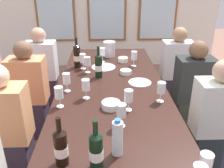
# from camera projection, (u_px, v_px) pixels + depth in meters

# --- Properties ---
(ground_plane) EXTENTS (12.00, 12.00, 0.00)m
(ground_plane) POSITION_uv_depth(u_px,v_px,m) (112.00, 151.00, 2.60)
(ground_plane) COLOR #8C5F50
(dining_table) EXTENTS (1.01, 2.54, 0.74)m
(dining_table) POSITION_uv_depth(u_px,v_px,m) (112.00, 94.00, 2.31)
(dining_table) COLOR #311A15
(dining_table) RESTS_ON ground
(white_plate_0) EXTENTS (0.27, 0.27, 0.01)m
(white_plate_0) POSITION_uv_depth(u_px,v_px,m) (104.00, 67.00, 2.77)
(white_plate_0) COLOR white
(white_plate_0) RESTS_ON dining_table
(white_plate_1) EXTENTS (0.22, 0.22, 0.01)m
(white_plate_1) POSITION_uv_depth(u_px,v_px,m) (140.00, 83.00, 2.39)
(white_plate_1) COLOR white
(white_plate_1) RESTS_ON dining_table
(metal_pitcher) EXTENTS (0.16, 0.16, 0.19)m
(metal_pitcher) POSITION_uv_depth(u_px,v_px,m) (110.00, 49.00, 3.11)
(metal_pitcher) COLOR silver
(metal_pitcher) RESTS_ON dining_table
(wine_bottle_0) EXTENTS (0.08, 0.08, 0.30)m
(wine_bottle_0) POSITION_uv_depth(u_px,v_px,m) (61.00, 147.00, 1.34)
(wine_bottle_0) COLOR black
(wine_bottle_0) RESTS_ON dining_table
(wine_bottle_1) EXTENTS (0.08, 0.08, 0.32)m
(wine_bottle_1) POSITION_uv_depth(u_px,v_px,m) (99.00, 66.00, 2.47)
(wine_bottle_1) COLOR black
(wine_bottle_1) RESTS_ON dining_table
(wine_bottle_2) EXTENTS (0.08, 0.08, 0.34)m
(wine_bottle_2) POSITION_uv_depth(u_px,v_px,m) (77.00, 56.00, 2.74)
(wine_bottle_2) COLOR black
(wine_bottle_2) RESTS_ON dining_table
(wine_bottle_3) EXTENTS (0.08, 0.08, 0.31)m
(wine_bottle_3) POSITION_uv_depth(u_px,v_px,m) (96.00, 151.00, 1.31)
(wine_bottle_3) COLOR black
(wine_bottle_3) RESTS_ON dining_table
(tasting_bowl_0) EXTENTS (0.12, 0.12, 0.05)m
(tasting_bowl_0) POSITION_uv_depth(u_px,v_px,m) (126.00, 72.00, 2.58)
(tasting_bowl_0) COLOR white
(tasting_bowl_0) RESTS_ON dining_table
(tasting_bowl_1) EXTENTS (0.12, 0.12, 0.05)m
(tasting_bowl_1) POSITION_uv_depth(u_px,v_px,m) (123.00, 60.00, 2.94)
(tasting_bowl_1) COLOR white
(tasting_bowl_1) RESTS_ON dining_table
(tasting_bowl_2) EXTENTS (0.12, 0.12, 0.05)m
(tasting_bowl_2) POSITION_uv_depth(u_px,v_px,m) (85.00, 62.00, 2.88)
(tasting_bowl_2) COLOR white
(tasting_bowl_2) RESTS_ON dining_table
(tasting_bowl_3) EXTENTS (0.15, 0.15, 0.05)m
(tasting_bowl_3) POSITION_uv_depth(u_px,v_px,m) (111.00, 105.00, 1.94)
(tasting_bowl_3) COLOR white
(tasting_bowl_3) RESTS_ON dining_table
(water_bottle) EXTENTS (0.06, 0.06, 0.24)m
(water_bottle) POSITION_uv_depth(u_px,v_px,m) (117.00, 138.00, 1.41)
(water_bottle) COLOR white
(water_bottle) RESTS_ON dining_table
(wine_glass_0) EXTENTS (0.07, 0.07, 0.17)m
(wine_glass_0) POSITION_uv_depth(u_px,v_px,m) (121.00, 111.00, 1.67)
(wine_glass_0) COLOR white
(wine_glass_0) RESTS_ON dining_table
(wine_glass_1) EXTENTS (0.07, 0.07, 0.17)m
(wine_glass_1) POSITION_uv_depth(u_px,v_px,m) (161.00, 88.00, 2.00)
(wine_glass_1) COLOR white
(wine_glass_1) RESTS_ON dining_table
(wine_glass_3) EXTENTS (0.07, 0.07, 0.17)m
(wine_glass_3) POSITION_uv_depth(u_px,v_px,m) (134.00, 56.00, 2.77)
(wine_glass_3) COLOR white
(wine_glass_3) RESTS_ON dining_table
(wine_glass_4) EXTENTS (0.07, 0.07, 0.17)m
(wine_glass_4) POSITION_uv_depth(u_px,v_px,m) (66.00, 79.00, 2.18)
(wine_glass_4) COLOR white
(wine_glass_4) RESTS_ON dining_table
(wine_glass_5) EXTENTS (0.07, 0.07, 0.17)m
(wine_glass_5) POSITION_uv_depth(u_px,v_px,m) (206.00, 163.00, 1.22)
(wine_glass_5) COLOR white
(wine_glass_5) RESTS_ON dining_table
(wine_glass_6) EXTENTS (0.07, 0.07, 0.17)m
(wine_glass_6) POSITION_uv_depth(u_px,v_px,m) (102.00, 52.00, 2.90)
(wine_glass_6) COLOR white
(wine_glass_6) RESTS_ON dining_table
(wine_glass_7) EXTENTS (0.07, 0.07, 0.17)m
(wine_glass_7) POSITION_uv_depth(u_px,v_px,m) (87.00, 62.00, 2.59)
(wine_glass_7) COLOR white
(wine_glass_7) RESTS_ON dining_table
(wine_glass_8) EXTENTS (0.07, 0.07, 0.17)m
(wine_glass_8) POSITION_uv_depth(u_px,v_px,m) (86.00, 86.00, 2.05)
(wine_glass_8) COLOR white
(wine_glass_8) RESTS_ON dining_table
(wine_glass_9) EXTENTS (0.07, 0.07, 0.17)m
(wine_glass_9) POSITION_uv_depth(u_px,v_px,m) (129.00, 97.00, 1.87)
(wine_glass_9) COLOR white
(wine_glass_9) RESTS_ON dining_table
(wine_glass_10) EXTENTS (0.07, 0.07, 0.17)m
(wine_glass_10) POSITION_uv_depth(u_px,v_px,m) (83.00, 59.00, 2.69)
(wine_glass_10) COLOR white
(wine_glass_10) RESTS_ON dining_table
(wine_glass_11) EXTENTS (0.07, 0.07, 0.17)m
(wine_glass_11) POSITION_uv_depth(u_px,v_px,m) (59.00, 94.00, 1.92)
(wine_glass_11) COLOR white
(wine_glass_11) RESTS_ON dining_table
(seated_person_0) EXTENTS (0.38, 0.24, 1.11)m
(seated_person_0) POSITION_uv_depth(u_px,v_px,m) (43.00, 72.00, 3.22)
(seated_person_0) COLOR #392639
(seated_person_0) RESTS_ON ground
(seated_person_1) EXTENTS (0.38, 0.24, 1.11)m
(seated_person_1) POSITION_uv_depth(u_px,v_px,m) (176.00, 71.00, 3.24)
(seated_person_1) COLOR #2D2D3C
(seated_person_1) RESTS_ON ground
(seated_person_2) EXTENTS (0.38, 0.24, 1.11)m
(seated_person_2) POSITION_uv_depth(u_px,v_px,m) (30.00, 94.00, 2.64)
(seated_person_2) COLOR #302538
(seated_person_2) RESTS_ON ground
(seated_person_3) EXTENTS (0.38, 0.24, 1.11)m
(seated_person_3) POSITION_uv_depth(u_px,v_px,m) (192.00, 94.00, 2.65)
(seated_person_3) COLOR #2E392D
(seated_person_3) RESTS_ON ground
(seated_person_6) EXTENTS (0.38, 0.24, 1.11)m
(seated_person_6) POSITION_uv_depth(u_px,v_px,m) (8.00, 131.00, 2.03)
(seated_person_6) COLOR #332A3B
(seated_person_6) RESTS_ON ground
(seated_person_7) EXTENTS (0.38, 0.24, 1.11)m
(seated_person_7) POSITION_uv_depth(u_px,v_px,m) (214.00, 124.00, 2.12)
(seated_person_7) COLOR #222F33
(seated_person_7) RESTS_ON ground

